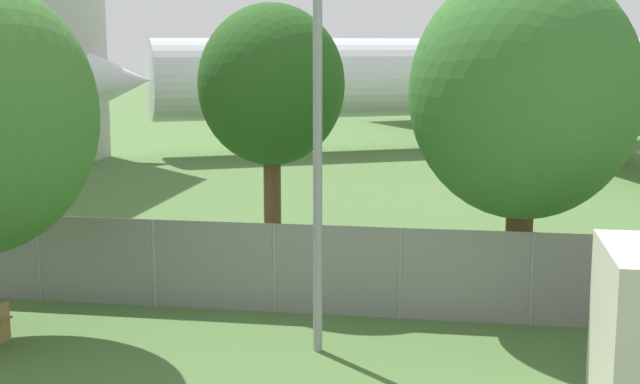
{
  "coord_description": "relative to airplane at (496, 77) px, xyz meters",
  "views": [
    {
      "loc": [
        3.8,
        -6.41,
        5.42
      ],
      "look_at": [
        0.44,
        13.68,
        2.0
      ],
      "focal_mm": 50.0,
      "sensor_mm": 36.0,
      "label": 1
    }
  ],
  "objects": [
    {
      "name": "tree_behind_benches",
      "position": [
        -5.77,
        -28.28,
        0.83
      ],
      "size": [
        3.33,
        3.33,
        6.32
      ],
      "color": "brown",
      "rests_on": "ground"
    },
    {
      "name": "light_mast",
      "position": [
        -3.88,
        -33.1,
        1.16
      ],
      "size": [
        0.44,
        0.44,
        7.85
      ],
      "color": "#99999E",
      "rests_on": "ground"
    },
    {
      "name": "tree_left_of_cabin",
      "position": [
        -0.28,
        -30.29,
        0.81
      ],
      "size": [
        4.49,
        4.49,
        6.93
      ],
      "color": "brown",
      "rests_on": "ground"
    },
    {
      "name": "perimeter_fence",
      "position": [
        -5.14,
        -30.99,
        -2.7
      ],
      "size": [
        56.07,
        0.07,
        1.84
      ],
      "color": "gray",
      "rests_on": "ground"
    },
    {
      "name": "airplane",
      "position": [
        0.0,
        0.0,
        0.0
      ],
      "size": [
        41.03,
        33.85,
        11.53
      ],
      "rotation": [
        0.0,
        0.0,
        -2.68
      ],
      "color": "silver",
      "rests_on": "ground"
    }
  ]
}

